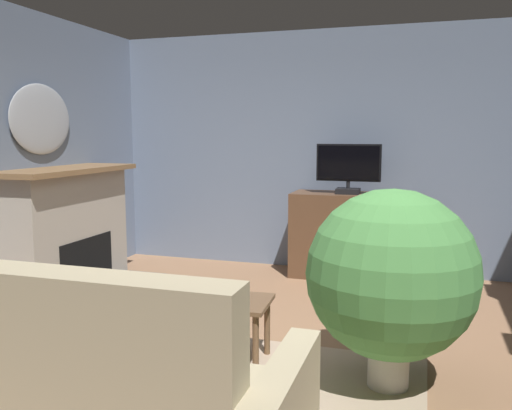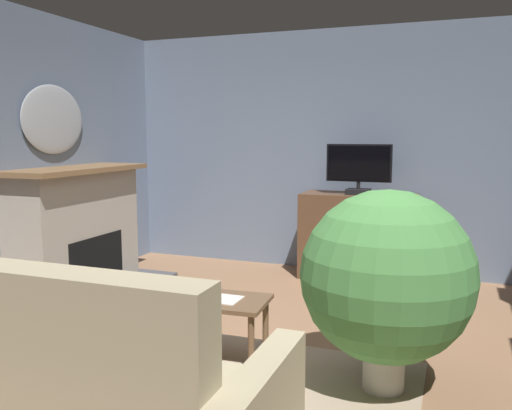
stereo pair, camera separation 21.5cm
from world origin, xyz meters
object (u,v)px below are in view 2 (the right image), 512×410
Objects in this scene: tv_remote at (187,291)px; sofa_floral at (68,399)px; cat at (173,303)px; television at (359,168)px; wall_mirror_oval at (53,120)px; folded_newspaper at (219,299)px; tv_cabinet at (358,238)px; coffee_table at (198,305)px; fireplace at (78,232)px; potted_plant_on_hearth_side at (387,277)px.

tv_remote is 0.08× the size of sofa_floral.
television is at bearing 52.83° from cat.
folded_newspaper is (2.33, -1.09, -1.29)m from wall_mirror_oval.
sofa_floral is at bearing -100.07° from television.
tv_cabinet is at bearing 80.07° from sofa_floral.
coffee_table is (-0.69, -2.58, -0.05)m from tv_cabinet.
fireplace is at bearing -151.15° from television.
fireplace is 3.43m from potted_plant_on_hearth_side.
television reaches higher than cat.
wall_mirror_oval is 0.43× the size of sofa_floral.
fireplace is at bearing 31.13° from tv_remote.
television is 0.34× the size of sofa_floral.
tv_cabinet is (2.60, 1.49, -0.16)m from fireplace.
folded_newspaper is at bearing -101.39° from tv_cabinet.
tv_cabinet is 0.79m from television.
folded_newspaper reaches higher than cat.
folded_newspaper is 1.18m from potted_plant_on_hearth_side.
cat is (-0.64, 2.14, -0.24)m from sofa_floral.
folded_newspaper is 0.14× the size of sofa_floral.
tv_remote is at bearing 175.49° from potted_plant_on_hearth_side.
tv_remote is at bearing -107.84° from tv_cabinet.
television is 4.14× the size of tv_remote.
cat is (1.51, -0.32, -1.64)m from wall_mirror_oval.
tv_cabinet reaches higher than tv_remote.
tv_remote is at bearing -26.67° from wall_mirror_oval.
potted_plant_on_hearth_side is at bearing -19.39° from fireplace.
sofa_floral reaches higher than coffee_table.
sofa_floral reaches higher than tv_remote.
television is 4.06m from sofa_floral.
folded_newspaper is at bearing 177.75° from potted_plant_on_hearth_side.
television reaches higher than fireplace.
tv_cabinet is at bearing 27.57° from wall_mirror_oval.
television is at bearing 28.85° from fireplace.
potted_plant_on_hearth_side is at bearing -18.11° from wall_mirror_oval.
coffee_table is (2.16, -1.09, -1.35)m from wall_mirror_oval.
cat is (-1.33, -1.76, -1.14)m from television.
fireplace is at bearing 127.75° from sofa_floral.
tv_cabinet is 2.67m from coffee_table.
wall_mirror_oval is 0.85× the size of coffee_table.
potted_plant_on_hearth_side reaches higher than cat.
wall_mirror_oval reaches higher than sofa_floral.
tv_remote reaches higher than coffee_table.
sofa_floral is at bearing -52.25° from fireplace.
tv_cabinet is at bearing 78.42° from folded_newspaper.
coffee_table is at bearing -104.93° from tv_cabinet.
cat is at bearing 106.66° from sofa_floral.
sofa_floral is (-0.00, -1.37, -0.05)m from coffee_table.
tv_cabinet is (2.84, 1.49, -1.30)m from wall_mirror_oval.
folded_newspaper is at bearing -25.15° from wall_mirror_oval.
cat is at bearing 136.45° from folded_newspaper.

